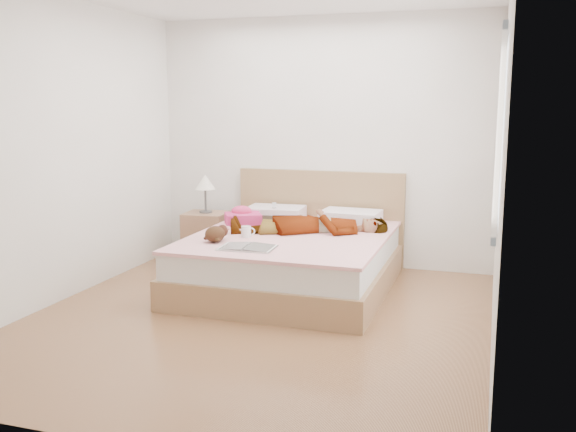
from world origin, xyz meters
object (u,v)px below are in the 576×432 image
at_px(coffee_mug, 246,231).
at_px(nightstand, 206,233).
at_px(towel, 243,217).
at_px(plush_toy, 216,233).
at_px(woman, 310,221).
at_px(phone, 274,205).
at_px(bed, 294,257).
at_px(magazine, 247,247).

xyz_separation_m(coffee_mug, nightstand, (-0.84, 0.92, -0.25)).
height_order(towel, plush_toy, towel).
relative_size(woman, towel, 3.42).
distance_m(woman, towel, 0.76).
relative_size(woman, coffee_mug, 10.98).
bearing_deg(towel, coffee_mug, -65.07).
distance_m(phone, nightstand, 0.89).
relative_size(woman, nightstand, 1.57).
bearing_deg(nightstand, bed, -26.67).
distance_m(bed, plush_toy, 0.85).
xyz_separation_m(phone, coffee_mug, (0.03, -0.84, -0.11)).
bearing_deg(phone, magazine, -98.78).
xyz_separation_m(woman, plush_toy, (-0.65, -0.70, -0.03)).
relative_size(magazine, plush_toy, 1.72).
distance_m(coffee_mug, plush_toy, 0.32).
xyz_separation_m(magazine, plush_toy, (-0.35, 0.16, 0.07)).
bearing_deg(coffee_mug, phone, 91.72).
distance_m(phone, magazine, 1.29).
xyz_separation_m(towel, nightstand, (-0.57, 0.35, -0.27)).
bearing_deg(bed, plush_toy, -131.78).
height_order(bed, towel, bed).
relative_size(phone, plush_toy, 0.32).
bearing_deg(woman, magazine, -36.81).
bearing_deg(towel, bed, -22.07).
xyz_separation_m(coffee_mug, plush_toy, (-0.18, -0.27, 0.02)).
distance_m(phone, coffee_mug, 0.84).
bearing_deg(plush_toy, bed, 48.22).
height_order(woman, towel, woman).
distance_m(phone, plush_toy, 1.12).
bearing_deg(magazine, plush_toy, 155.06).
distance_m(towel, magazine, 1.10).
bearing_deg(phone, bed, -71.54).
bearing_deg(towel, phone, 47.28).
distance_m(phone, towel, 0.37).
bearing_deg(coffee_mug, magazine, -67.77).
distance_m(bed, magazine, 0.81).
distance_m(phone, bed, 0.75).
relative_size(bed, plush_toy, 7.56).
xyz_separation_m(bed, magazine, (-0.17, -0.76, 0.24)).
xyz_separation_m(bed, plush_toy, (-0.53, -0.59, 0.31)).
xyz_separation_m(phone, nightstand, (-0.81, 0.08, -0.36)).
bearing_deg(magazine, nightstand, 126.84).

